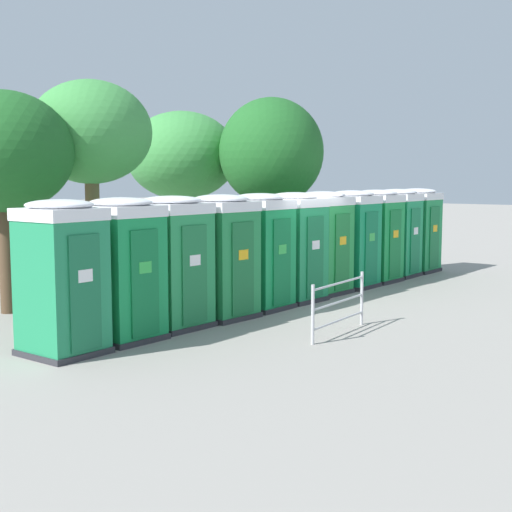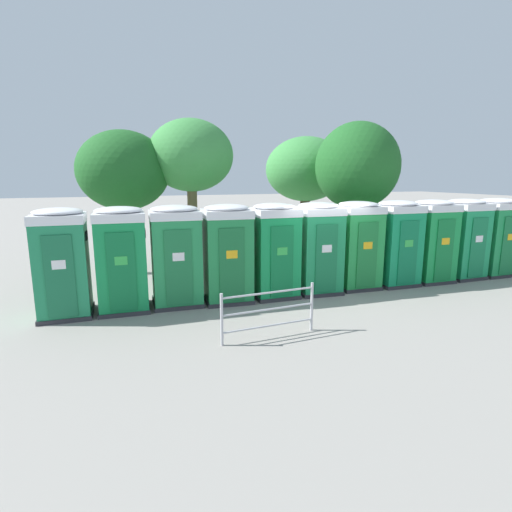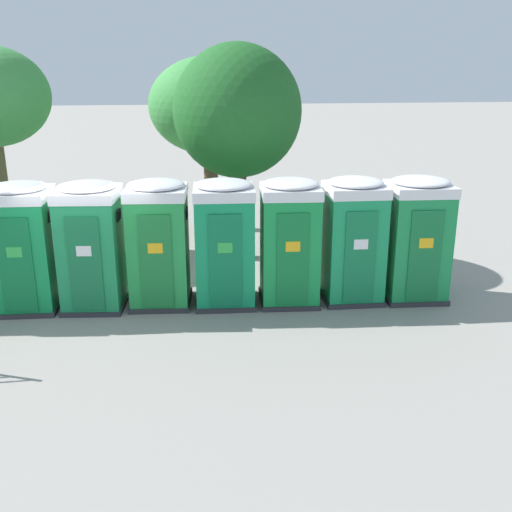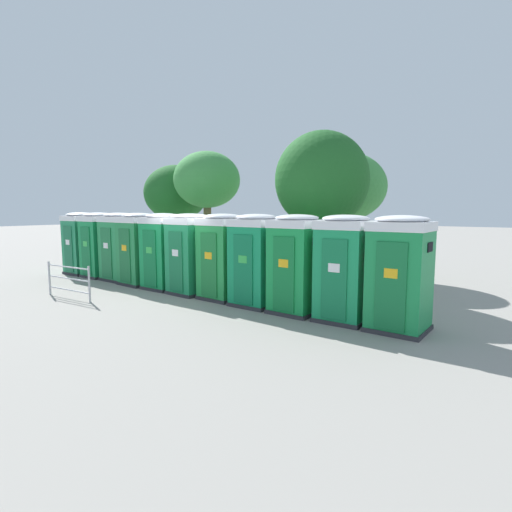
# 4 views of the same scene
# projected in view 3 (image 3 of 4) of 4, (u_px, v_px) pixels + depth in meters

# --- Properties ---
(ground_plane) EXTENTS (120.00, 120.00, 0.00)m
(ground_plane) POSITION_uv_depth(u_px,v_px,m) (99.00, 301.00, 12.36)
(ground_plane) COLOR gray
(portapotty_4) EXTENTS (1.22, 1.24, 2.54)m
(portapotty_4) POSITION_uv_depth(u_px,v_px,m) (24.00, 246.00, 11.63)
(portapotty_4) COLOR #2D2D33
(portapotty_4) RESTS_ON ground
(portapotty_5) EXTENTS (1.28, 1.30, 2.54)m
(portapotty_5) POSITION_uv_depth(u_px,v_px,m) (91.00, 245.00, 11.71)
(portapotty_5) COLOR #2D2D33
(portapotty_5) RESTS_ON ground
(portapotty_6) EXTENTS (1.27, 1.28, 2.54)m
(portapotty_6) POSITION_uv_depth(u_px,v_px,m) (159.00, 243.00, 11.87)
(portapotty_6) COLOR #2D2D33
(portapotty_6) RESTS_ON ground
(portapotty_7) EXTENTS (1.25, 1.25, 2.54)m
(portapotty_7) POSITION_uv_depth(u_px,v_px,m) (224.00, 242.00, 11.90)
(portapotty_7) COLOR #2D2D33
(portapotty_7) RESTS_ON ground
(portapotty_8) EXTENTS (1.24, 1.27, 2.54)m
(portapotty_8) POSITION_uv_depth(u_px,v_px,m) (289.00, 241.00, 11.98)
(portapotty_8) COLOR #2D2D33
(portapotty_8) RESTS_ON ground
(portapotty_9) EXTENTS (1.19, 1.22, 2.54)m
(portapotty_9) POSITION_uv_depth(u_px,v_px,m) (353.00, 239.00, 12.11)
(portapotty_9) COLOR #2D2D33
(portapotty_9) RESTS_ON ground
(portapotty_10) EXTENTS (1.28, 1.25, 2.54)m
(portapotty_10) POSITION_uv_depth(u_px,v_px,m) (416.00, 238.00, 12.19)
(portapotty_10) COLOR #2D2D33
(portapotty_10) RESTS_ON ground
(street_tree_1) EXTENTS (3.40, 3.40, 4.88)m
(street_tree_1) POSITION_uv_depth(u_px,v_px,m) (209.00, 107.00, 16.78)
(street_tree_1) COLOR #4C3826
(street_tree_1) RESTS_ON ground
(street_tree_3) EXTENTS (3.02, 3.02, 5.16)m
(street_tree_3) POSITION_uv_depth(u_px,v_px,m) (237.00, 113.00, 14.03)
(street_tree_3) COLOR #4C3826
(street_tree_3) RESTS_ON ground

